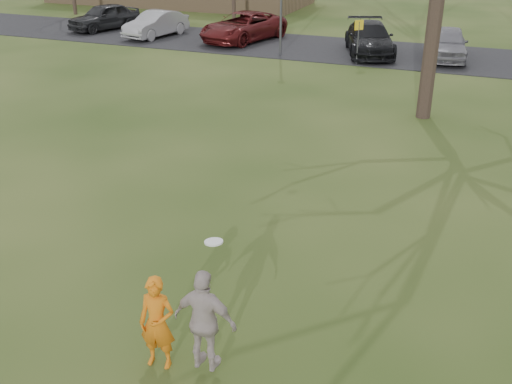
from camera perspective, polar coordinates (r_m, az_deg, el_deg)
ground at (r=9.87m, az=-8.97°, el=-17.28°), size 120.00×120.00×0.00m
parking_strip at (r=32.09m, az=14.25°, el=12.44°), size 62.00×6.50×0.04m
player_defender at (r=9.68m, az=-9.32°, el=-12.13°), size 0.63×0.46×1.60m
car_0 at (r=39.12m, az=-14.17°, el=15.79°), size 3.23×4.87×1.54m
car_1 at (r=36.24m, az=-9.46°, el=15.40°), size 2.28×4.52×1.42m
car_2 at (r=34.54m, az=-1.21°, el=15.37°), size 3.92×6.05×1.55m
car_3 at (r=31.72m, az=10.69°, el=14.08°), size 3.73×5.70×1.53m
car_4 at (r=31.44m, az=17.67°, el=13.25°), size 2.30×4.64×1.52m
catching_play at (r=9.19m, az=-4.83°, el=-12.06°), size 1.00×0.53×2.16m
sign_yellow at (r=29.25m, az=9.67°, el=14.54°), size 0.35×0.35×2.08m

